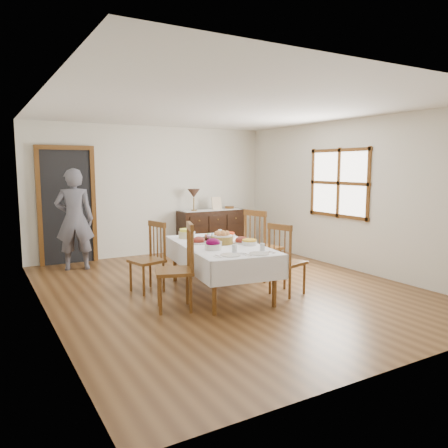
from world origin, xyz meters
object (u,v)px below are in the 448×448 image
sideboard (212,230)px  chair_left_far (150,256)px  dining_table (219,250)px  person (74,216)px  table_lamp (194,194)px  chair_right_far (261,244)px  chair_left_near (179,266)px  chair_right_near (285,259)px

sideboard → chair_left_far: bearing=-134.7°
dining_table → person: size_ratio=1.15×
person → table_lamp: 2.50m
dining_table → chair_right_far: 0.98m
chair_left_near → chair_right_far: bearing=130.3°
dining_table → person: 2.93m
chair_right_far → person: bearing=33.1°
chair_left_near → chair_right_far: size_ratio=0.98×
chair_left_near → person: 2.99m
chair_left_near → dining_table: bearing=134.0°
chair_left_near → table_lamp: 3.74m
chair_left_near → chair_right_near: (1.55, -0.17, -0.04)m
chair_left_far → chair_right_near: (1.57, -1.14, 0.01)m
sideboard → person: (-2.90, -0.35, 0.50)m
chair_right_near → table_lamp: bearing=-19.4°
sideboard → table_lamp: 0.90m
dining_table → chair_left_near: bearing=-146.9°
dining_table → chair_right_far: (0.93, 0.31, -0.05)m
dining_table → person: (-1.48, 2.51, 0.33)m
chair_left_far → person: bearing=-174.9°
chair_right_near → chair_right_far: chair_right_far is taller
chair_right_near → sideboard: size_ratio=0.70×
table_lamp → person: bearing=-172.4°
sideboard → person: person is taller
chair_right_near → table_lamp: size_ratio=2.21×
sideboard → chair_right_near: bearing=-101.2°
dining_table → chair_left_near: (-0.80, -0.38, -0.06)m
chair_right_far → table_lamp: table_lamp is taller
chair_right_near → table_lamp: table_lamp is taller
person → chair_left_far: bearing=123.6°
chair_left_near → person: (-0.67, 2.89, 0.39)m
sideboard → dining_table: bearing=-116.5°
chair_right_far → table_lamp: bearing=-15.7°
chair_left_far → table_lamp: bearing=127.5°
chair_right_near → chair_left_far: bearing=38.7°
chair_right_near → chair_right_far: (0.19, 0.86, 0.05)m
dining_table → chair_right_near: chair_right_near is taller
chair_left_far → chair_left_near: bearing=-12.5°
dining_table → person: bearing=128.2°
dining_table → chair_right_near: 0.93m
chair_left_near → chair_left_far: chair_left_near is taller
chair_left_far → chair_right_far: chair_right_far is taller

